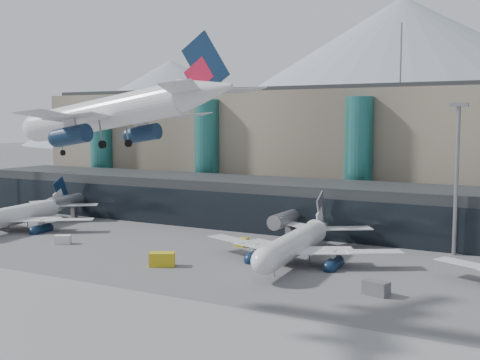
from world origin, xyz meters
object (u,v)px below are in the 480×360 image
at_px(jet_parked_left, 26,208).
at_px(veh_f, 6,211).
at_px(lightmast_mid, 457,170).
at_px(veh_a, 63,240).
at_px(veh_b, 242,242).
at_px(veh_h, 162,259).
at_px(hero_jet, 126,102).
at_px(veh_g, 306,247).
at_px(veh_c, 376,288).
at_px(jet_parked_mid, 300,234).

distance_m(jet_parked_left, veh_f, 20.95).
xyz_separation_m(lightmast_mid, veh_a, (-65.06, -24.80, -13.61)).
distance_m(veh_b, veh_h, 19.65).
distance_m(hero_jet, veh_g, 48.76).
bearing_deg(veh_h, veh_g, 24.59).
bearing_deg(lightmast_mid, veh_c, -99.71).
distance_m(jet_parked_left, jet_parked_mid, 62.64).
bearing_deg(hero_jet, veh_c, 45.44).
relative_size(jet_parked_left, veh_h, 8.81).
xyz_separation_m(lightmast_mid, veh_h, (-38.88, -30.00, -13.34)).
height_order(lightmast_mid, veh_b, lightmast_mid).
bearing_deg(veh_h, lightmast_mid, 9.17).
bearing_deg(veh_b, jet_parked_mid, -111.32).
bearing_deg(veh_a, lightmast_mid, -10.24).
bearing_deg(jet_parked_mid, veh_g, 9.67).
distance_m(veh_f, veh_h, 67.88).
bearing_deg(jet_parked_mid, veh_a, 97.37).
bearing_deg(veh_b, jet_parked_left, 94.64).
xyz_separation_m(veh_a, veh_c, (60.01, -4.73, 0.13)).
height_order(veh_b, veh_c, veh_c).
distance_m(veh_b, veh_c, 35.32).
height_order(lightmast_mid, veh_a, lightmast_mid).
xyz_separation_m(veh_b, veh_g, (11.72, 1.55, 0.09)).
bearing_deg(veh_f, veh_c, -119.00).
relative_size(jet_parked_left, veh_f, 11.46).
distance_m(veh_g, veh_h, 26.02).
distance_m(lightmast_mid, veh_a, 70.95).
xyz_separation_m(hero_jet, veh_b, (-6.87, 40.66, -24.03)).
height_order(lightmast_mid, veh_g, lightmast_mid).
bearing_deg(veh_b, veh_c, -123.53).
distance_m(hero_jet, jet_parked_mid, 41.77).
bearing_deg(jet_parked_left, veh_c, -107.92).
relative_size(jet_parked_left, jet_parked_mid, 0.99).
distance_m(veh_c, veh_g, 27.29).
relative_size(veh_a, veh_f, 0.95).
xyz_separation_m(jet_parked_left, jet_parked_mid, (62.64, 0.38, 0.04)).
height_order(lightmast_mid, jet_parked_mid, lightmast_mid).
distance_m(lightmast_mid, veh_f, 103.44).
height_order(lightmast_mid, veh_c, lightmast_mid).
bearing_deg(jet_parked_left, veh_b, -92.16).
height_order(jet_parked_left, veh_g, jet_parked_left).
height_order(jet_parked_mid, veh_a, jet_parked_mid).
xyz_separation_m(jet_parked_mid, veh_a, (-43.44, -9.22, -3.46)).
distance_m(hero_jet, veh_c, 39.70).
relative_size(hero_jet, veh_a, 11.28).
bearing_deg(veh_h, veh_a, 140.29).
xyz_separation_m(veh_c, veh_h, (-33.83, -0.47, 0.15)).
bearing_deg(jet_parked_mid, veh_h, 125.26).
bearing_deg(veh_h, veh_b, 50.02).
height_order(veh_a, veh_f, veh_f).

